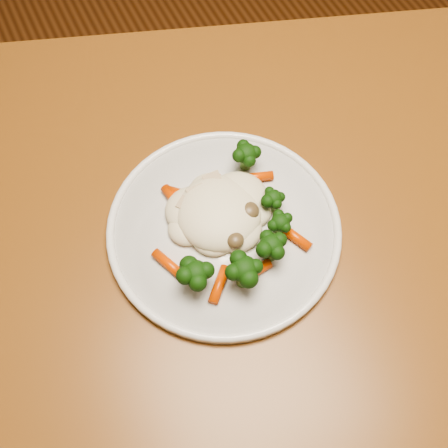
% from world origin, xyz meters
% --- Properties ---
extents(dining_table, '(1.44, 1.19, 0.75)m').
position_xyz_m(dining_table, '(-0.01, -0.14, 0.65)').
color(dining_table, brown).
rests_on(dining_table, ground).
extents(plate, '(0.28, 0.28, 0.01)m').
position_xyz_m(plate, '(0.11, -0.12, 0.76)').
color(plate, white).
rests_on(plate, dining_table).
extents(meal, '(0.18, 0.19, 0.05)m').
position_xyz_m(meal, '(0.12, -0.12, 0.78)').
color(meal, beige).
rests_on(meal, plate).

